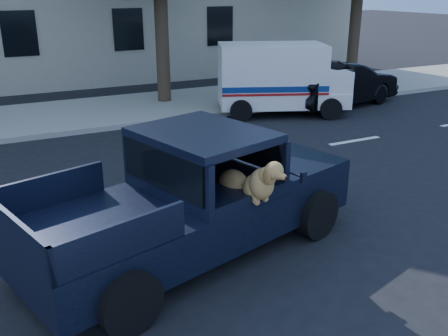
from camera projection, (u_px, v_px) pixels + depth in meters
name	position (u px, v px, depth m)	size (l,w,h in m)	color
ground	(62.00, 282.00, 6.85)	(120.00, 120.00, 0.00)	black
far_sidewalk	(8.00, 122.00, 14.55)	(60.00, 4.00, 0.15)	gray
lane_stripes	(132.00, 178.00, 10.54)	(21.60, 0.14, 0.01)	silver
pickup_truck	(188.00, 215.00, 7.40)	(5.54, 3.39, 1.86)	black
mail_truck	(280.00, 84.00, 15.53)	(4.33, 3.16, 2.16)	silver
parked_sedan	(340.00, 84.00, 16.57)	(4.55, 1.59, 1.50)	black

